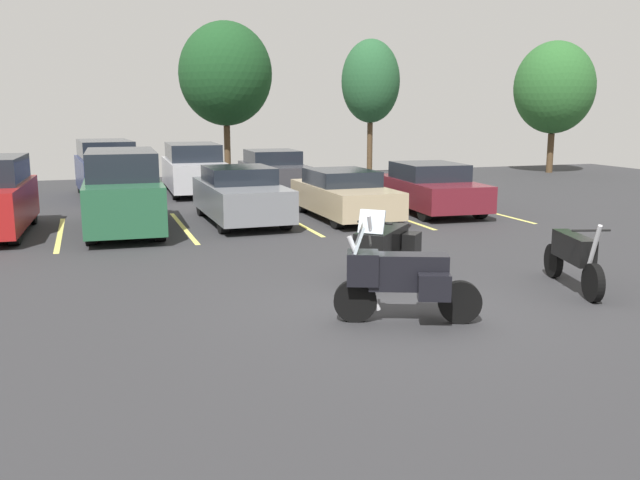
% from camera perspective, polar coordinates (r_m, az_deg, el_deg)
% --- Properties ---
extents(ground, '(44.00, 44.00, 0.10)m').
position_cam_1_polar(ground, '(10.58, 6.44, -5.87)').
color(ground, '#2D2D30').
extents(motorcycle_touring, '(1.98, 1.14, 1.41)m').
position_cam_1_polar(motorcycle_touring, '(9.71, 6.81, -3.12)').
color(motorcycle_touring, black).
rests_on(motorcycle_touring, ground).
extents(motorcycle_second, '(0.82, 2.16, 1.24)m').
position_cam_1_polar(motorcycle_second, '(12.22, 20.31, -1.29)').
color(motorcycle_second, black).
rests_on(motorcycle_second, ground).
extents(motorcycle_third, '(1.63, 1.73, 1.34)m').
position_cam_1_polar(motorcycle_third, '(12.08, 5.37, -0.39)').
color(motorcycle_third, black).
rests_on(motorcycle_third, ground).
extents(parking_stripes, '(17.90, 4.92, 0.01)m').
position_cam_1_polar(parking_stripes, '(17.91, -11.30, 1.06)').
color(parking_stripes, '#EAE066').
rests_on(parking_stripes, ground).
extents(car_green, '(1.94, 4.93, 1.98)m').
position_cam_1_polar(car_green, '(17.67, -16.07, 3.92)').
color(car_green, '#235638').
rests_on(car_green, ground).
extents(car_grey, '(1.89, 4.45, 1.47)m').
position_cam_1_polar(car_grey, '(18.40, -6.63, 3.72)').
color(car_grey, slate).
rests_on(car_grey, ground).
extents(car_tan, '(1.81, 4.36, 1.33)m').
position_cam_1_polar(car_tan, '(18.95, 1.99, 3.80)').
color(car_tan, tan).
rests_on(car_tan, ground).
extents(car_maroon, '(2.18, 4.50, 1.42)m').
position_cam_1_polar(car_maroon, '(20.36, 9.15, 4.29)').
color(car_maroon, maroon).
rests_on(car_maroon, ground).
extents(car_far_navy, '(2.15, 4.59, 1.92)m').
position_cam_1_polar(car_far_navy, '(24.84, -17.30, 5.70)').
color(car_far_navy, navy).
rests_on(car_far_navy, ground).
extents(car_far_silver, '(2.01, 4.86, 1.77)m').
position_cam_1_polar(car_far_silver, '(25.08, -10.47, 5.85)').
color(car_far_silver, '#B7B7BC').
rests_on(car_far_silver, ground).
extents(car_far_charcoal, '(2.00, 4.27, 1.47)m').
position_cam_1_polar(car_far_charcoal, '(25.60, -3.82, 5.76)').
color(car_far_charcoal, '#38383D').
rests_on(car_far_charcoal, ground).
extents(tree_far_left, '(3.69, 3.69, 6.08)m').
position_cam_1_polar(tree_far_left, '(34.48, 18.89, 11.89)').
color(tree_far_left, '#4C3823').
rests_on(tree_far_left, ground).
extents(tree_center_right, '(2.69, 2.69, 6.13)m').
position_cam_1_polar(tree_center_right, '(32.53, 4.23, 13.00)').
color(tree_center_right, '#4C3823').
rests_on(tree_center_right, ground).
extents(tree_rear, '(3.97, 3.97, 6.64)m').
position_cam_1_polar(tree_rear, '(30.38, -7.86, 13.51)').
color(tree_rear, '#4C3823').
rests_on(tree_rear, ground).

